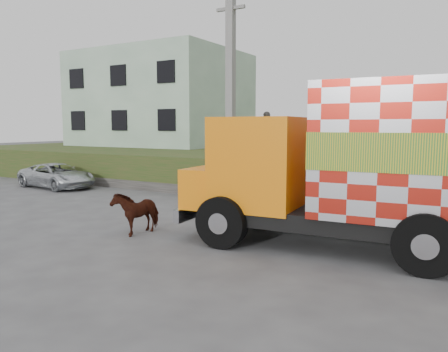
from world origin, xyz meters
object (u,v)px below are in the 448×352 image
Objects in this scene: cargo_truck at (385,167)px; pedestrian at (266,133)px; utility_pole at (231,92)px; cow at (137,212)px; suv at (57,176)px.

pedestrian is (-6.41, 7.78, 0.56)m from cargo_truck.
utility_pole is at bearing 139.24° from cargo_truck.
cargo_truck reaches higher than cow.
cargo_truck is 6.18m from cow.
utility_pole is 2.04× the size of suv.
cow reaches higher than suv.
utility_pole is 8.88m from suv.
utility_pole is 4.19× the size of pedestrian.
suv is 9.60m from pedestrian.
suv is at bearing 155.16° from cow.
suv is at bearing 163.96° from cargo_truck.
utility_pole is 7.37m from cow.
cargo_truck is 2.14× the size of suv.
cow is (-5.87, -1.37, -1.34)m from cargo_truck.
utility_pole reaches higher than cow.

